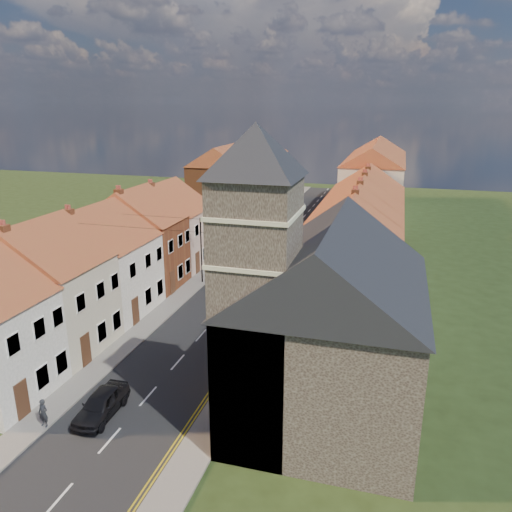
{
  "coord_description": "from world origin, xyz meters",
  "views": [
    {
      "loc": [
        12.59,
        -19.94,
        15.98
      ],
      "look_at": [
        1.63,
        18.57,
        3.5
      ],
      "focal_mm": 35.0,
      "sensor_mm": 36.0,
      "label": 1
    }
  ],
  "objects_px": {
    "lamppost": "(202,246)",
    "pedestrian_left": "(43,413)",
    "car_distant": "(298,207)",
    "church": "(320,310)",
    "car_far": "(271,222)",
    "car_near": "(101,404)",
    "car_mid": "(251,254)",
    "pedestrian_right": "(245,356)"
  },
  "relations": [
    {
      "from": "car_mid",
      "to": "car_distant",
      "type": "xyz_separation_m",
      "value": [
        -0.1,
        25.13,
        -0.03
      ]
    },
    {
      "from": "lamppost",
      "to": "car_distant",
      "type": "bearing_deg",
      "value": 86.15
    },
    {
      "from": "pedestrian_left",
      "to": "church",
      "type": "bearing_deg",
      "value": 27.05
    },
    {
      "from": "lamppost",
      "to": "pedestrian_left",
      "type": "relative_size",
      "value": 4.01
    },
    {
      "from": "car_distant",
      "to": "car_far",
      "type": "bearing_deg",
      "value": -105.47
    },
    {
      "from": "car_near",
      "to": "lamppost",
      "type": "bearing_deg",
      "value": 94.05
    },
    {
      "from": "car_near",
      "to": "car_far",
      "type": "relative_size",
      "value": 0.98
    },
    {
      "from": "pedestrian_left",
      "to": "pedestrian_right",
      "type": "height_order",
      "value": "pedestrian_right"
    },
    {
      "from": "car_mid",
      "to": "pedestrian_left",
      "type": "height_order",
      "value": "pedestrian_left"
    },
    {
      "from": "car_mid",
      "to": "pedestrian_right",
      "type": "bearing_deg",
      "value": -80.24
    },
    {
      "from": "car_distant",
      "to": "car_near",
      "type": "bearing_deg",
      "value": -96.23
    },
    {
      "from": "church",
      "to": "car_mid",
      "type": "distance_m",
      "value": 27.23
    },
    {
      "from": "lamppost",
      "to": "car_far",
      "type": "bearing_deg",
      "value": 88.47
    },
    {
      "from": "car_distant",
      "to": "pedestrian_left",
      "type": "relative_size",
      "value": 3.02
    },
    {
      "from": "car_near",
      "to": "pedestrian_right",
      "type": "relative_size",
      "value": 2.07
    },
    {
      "from": "lamppost",
      "to": "car_mid",
      "type": "height_order",
      "value": "lamppost"
    },
    {
      "from": "car_distant",
      "to": "pedestrian_right",
      "type": "xyz_separation_m",
      "value": [
        6.07,
        -46.78,
        0.46
      ]
    },
    {
      "from": "car_near",
      "to": "car_distant",
      "type": "relative_size",
      "value": 0.89
    },
    {
      "from": "car_far",
      "to": "pedestrian_left",
      "type": "relative_size",
      "value": 2.73
    },
    {
      "from": "church",
      "to": "pedestrian_left",
      "type": "distance_m",
      "value": 14.99
    },
    {
      "from": "lamppost",
      "to": "pedestrian_left",
      "type": "bearing_deg",
      "value": -89.78
    },
    {
      "from": "car_far",
      "to": "pedestrian_right",
      "type": "xyz_separation_m",
      "value": [
        7.67,
        -36.86,
        0.5
      ]
    },
    {
      "from": "lamppost",
      "to": "car_mid",
      "type": "xyz_separation_m",
      "value": [
        2.31,
        7.74,
        -2.88
      ]
    },
    {
      "from": "pedestrian_left",
      "to": "car_near",
      "type": "bearing_deg",
      "value": 42.84
    },
    {
      "from": "car_distant",
      "to": "pedestrian_right",
      "type": "height_order",
      "value": "pedestrian_right"
    },
    {
      "from": "church",
      "to": "car_distant",
      "type": "xyz_separation_m",
      "value": [
        -10.96,
        49.55,
        -5.25
      ]
    },
    {
      "from": "car_near",
      "to": "car_mid",
      "type": "relative_size",
      "value": 1.0
    },
    {
      "from": "car_near",
      "to": "pedestrian_left",
      "type": "bearing_deg",
      "value": -144.5
    },
    {
      "from": "pedestrian_left",
      "to": "car_far",
      "type": "bearing_deg",
      "value": 94.24
    },
    {
      "from": "church",
      "to": "car_mid",
      "type": "xyz_separation_m",
      "value": [
        -10.86,
        24.42,
        -5.22
      ]
    },
    {
      "from": "church",
      "to": "pedestrian_right",
      "type": "relative_size",
      "value": 7.83
    },
    {
      "from": "car_far",
      "to": "car_distant",
      "type": "bearing_deg",
      "value": 61.94
    },
    {
      "from": "lamppost",
      "to": "car_distant",
      "type": "xyz_separation_m",
      "value": [
        2.21,
        32.87,
        -2.91
      ]
    },
    {
      "from": "church",
      "to": "car_mid",
      "type": "relative_size",
      "value": 3.79
    },
    {
      "from": "car_mid",
      "to": "car_far",
      "type": "xyz_separation_m",
      "value": [
        -1.7,
        15.21,
        -0.07
      ]
    },
    {
      "from": "car_mid",
      "to": "pedestrian_left",
      "type": "relative_size",
      "value": 2.68
    },
    {
      "from": "pedestrian_left",
      "to": "pedestrian_right",
      "type": "xyz_separation_m",
      "value": [
        8.2,
        8.09,
        0.22
      ]
    },
    {
      "from": "car_near",
      "to": "car_distant",
      "type": "distance_m",
      "value": 53.15
    },
    {
      "from": "car_near",
      "to": "pedestrian_right",
      "type": "height_order",
      "value": "pedestrian_right"
    },
    {
      "from": "car_near",
      "to": "pedestrian_left",
      "type": "relative_size",
      "value": 2.69
    },
    {
      "from": "car_near",
      "to": "car_far",
      "type": "bearing_deg",
      "value": 89.81
    },
    {
      "from": "lamppost",
      "to": "pedestrian_right",
      "type": "height_order",
      "value": "lamppost"
    }
  ]
}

